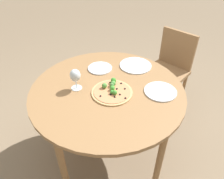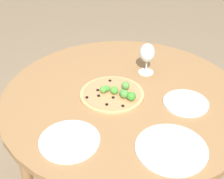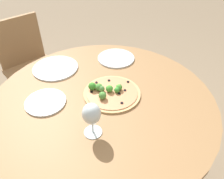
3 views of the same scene
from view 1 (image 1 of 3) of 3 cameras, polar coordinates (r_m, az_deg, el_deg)
name	(u,v)px [view 1 (image 1 of 3)]	position (r m, az deg, el deg)	size (l,w,h in m)	color
ground_plane	(108,152)	(2.15, -0.98, -15.91)	(12.00, 12.00, 0.00)	#847056
dining_table	(107,97)	(1.65, -1.22, -1.96)	(1.14, 1.14, 0.75)	olive
chair	(169,68)	(2.42, 14.57, 5.39)	(0.56, 0.56, 0.86)	#997047
pizza	(112,91)	(1.57, -0.02, -0.28)	(0.30, 0.30, 0.06)	tan
wine_glass	(75,76)	(1.57, -9.59, 3.50)	(0.08, 0.08, 0.16)	silver
plate_near	(100,68)	(1.83, -3.16, 5.59)	(0.20, 0.20, 0.01)	silver
plate_far	(135,65)	(1.88, 6.15, 6.27)	(0.27, 0.27, 0.01)	silver
plate_side	(160,91)	(1.61, 12.52, -0.47)	(0.23, 0.23, 0.01)	silver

